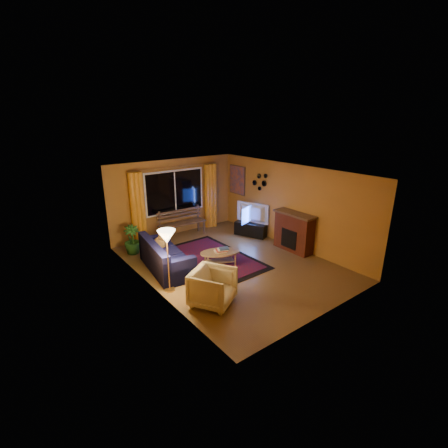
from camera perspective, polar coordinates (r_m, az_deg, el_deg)
floor at (r=8.90m, az=1.18°, el=-6.98°), size 4.50×6.00×0.02m
ceiling at (r=8.13m, az=1.30°, el=9.25°), size 4.50×6.00×0.02m
wall_back at (r=10.85m, az=-8.72°, el=4.67°), size 4.50×0.02×2.50m
wall_left at (r=7.32m, az=-12.79°, el=-2.56°), size 0.02×6.00×2.50m
wall_right at (r=9.93m, az=11.52°, el=3.19°), size 0.02×6.00×2.50m
window at (r=10.75m, az=-8.60°, el=5.64°), size 2.00×0.02×1.30m
curtain_rod at (r=10.56m, az=-8.69°, el=9.82°), size 3.20×0.03×0.03m
curtain_left at (r=10.22m, az=-14.96°, el=2.60°), size 0.36×0.36×2.24m
curtain_right at (r=11.46m, az=-2.44°, el=4.95°), size 0.36×0.36×2.24m
bench at (r=10.74m, az=-7.30°, el=-1.07°), size 1.60×0.51×0.47m
potted_plant at (r=9.72m, az=-15.84°, el=-2.66°), size 0.50×0.50×0.84m
sofa at (r=8.53m, az=-10.14°, el=-5.42°), size 1.10×2.08×0.80m
dog at (r=8.82m, az=-11.29°, el=-2.84°), size 0.35×0.48×0.53m
armchair at (r=6.94m, az=-1.98°, el=-10.79°), size 1.12×1.10×0.86m
floor_lamp at (r=7.40m, az=-9.80°, el=-6.46°), size 0.29×0.29×1.47m
rug at (r=9.15m, az=-2.27°, el=-6.08°), size 1.99×3.09×0.02m
coffee_table at (r=8.72m, az=-0.68°, el=-6.05°), size 1.40×1.40×0.39m
tv_console at (r=10.81m, az=4.69°, el=-0.92°), size 0.74×1.12×0.44m
television at (r=10.64m, az=4.77°, el=1.87°), size 0.55×1.12×0.66m
fireplace at (r=9.74m, az=12.19°, el=-1.49°), size 0.40×1.20×1.10m
mirror_cluster at (r=10.65m, az=6.28°, el=7.53°), size 0.06×0.60×0.56m
painting at (r=11.53m, az=2.34°, el=7.73°), size 0.04×0.76×0.96m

